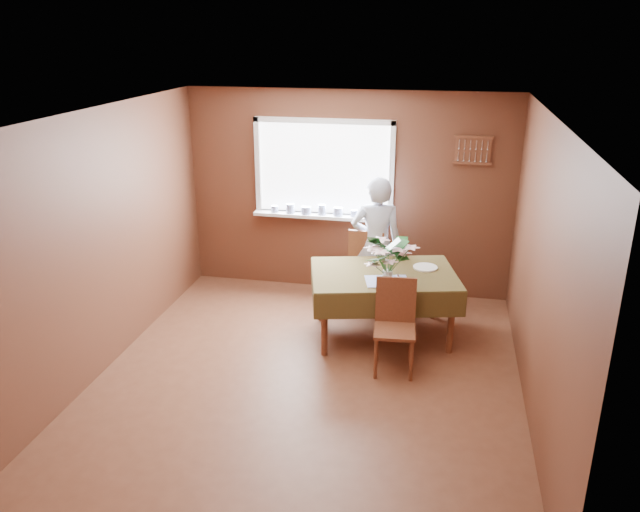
% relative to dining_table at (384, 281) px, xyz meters
% --- Properties ---
extents(floor, '(4.50, 4.50, 0.00)m').
position_rel_dining_table_xyz_m(floor, '(-0.60, -1.01, -0.65)').
color(floor, brown).
rests_on(floor, ground).
extents(ceiling, '(4.50, 4.50, 0.00)m').
position_rel_dining_table_xyz_m(ceiling, '(-0.60, -1.01, 1.85)').
color(ceiling, white).
rests_on(ceiling, wall_back).
extents(wall_back, '(4.00, 0.00, 4.00)m').
position_rel_dining_table_xyz_m(wall_back, '(-0.60, 1.24, 0.60)').
color(wall_back, brown).
rests_on(wall_back, floor).
extents(wall_front, '(4.00, 0.00, 4.00)m').
position_rel_dining_table_xyz_m(wall_front, '(-0.60, -3.26, 0.60)').
color(wall_front, brown).
rests_on(wall_front, floor).
extents(wall_left, '(0.00, 4.50, 4.50)m').
position_rel_dining_table_xyz_m(wall_left, '(-2.60, -1.01, 0.60)').
color(wall_left, brown).
rests_on(wall_left, floor).
extents(wall_right, '(0.00, 4.50, 4.50)m').
position_rel_dining_table_xyz_m(wall_right, '(1.40, -1.01, 0.60)').
color(wall_right, brown).
rests_on(wall_right, floor).
extents(window_assembly, '(1.72, 0.20, 1.22)m').
position_rel_dining_table_xyz_m(window_assembly, '(-0.89, 1.18, 0.70)').
color(window_assembly, white).
rests_on(window_assembly, wall_back).
extents(spoon_rack, '(0.44, 0.05, 0.33)m').
position_rel_dining_table_xyz_m(spoon_rack, '(0.85, 1.20, 1.20)').
color(spoon_rack, brown).
rests_on(spoon_rack, wall_back).
extents(dining_table, '(1.72, 1.37, 0.74)m').
position_rel_dining_table_xyz_m(dining_table, '(0.00, 0.00, 0.00)').
color(dining_table, brown).
rests_on(dining_table, floor).
extents(chair_far, '(0.45, 0.45, 0.97)m').
position_rel_dining_table_xyz_m(chair_far, '(-0.27, 0.76, -0.12)').
color(chair_far, brown).
rests_on(chair_far, floor).
extents(chair_near, '(0.42, 0.42, 0.92)m').
position_rel_dining_table_xyz_m(chair_near, '(0.18, -0.64, -0.15)').
color(chair_near, brown).
rests_on(chair_near, floor).
extents(seated_woman, '(0.64, 0.47, 1.62)m').
position_rel_dining_table_xyz_m(seated_woman, '(-0.17, 0.68, 0.16)').
color(seated_woman, white).
rests_on(seated_woman, floor).
extents(flower_bouquet, '(0.52, 0.52, 0.44)m').
position_rel_dining_table_xyz_m(flower_bouquet, '(0.06, -0.25, 0.38)').
color(flower_bouquet, white).
rests_on(flower_bouquet, dining_table).
extents(side_plate, '(0.35, 0.35, 0.01)m').
position_rel_dining_table_xyz_m(side_plate, '(0.42, 0.23, 0.10)').
color(side_plate, white).
rests_on(side_plate, dining_table).
extents(table_knife, '(0.07, 0.23, 0.00)m').
position_rel_dining_table_xyz_m(table_knife, '(0.17, -0.14, 0.10)').
color(table_knife, silver).
rests_on(table_knife, dining_table).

